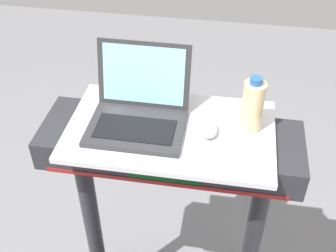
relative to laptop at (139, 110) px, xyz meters
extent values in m
cylinder|color=#28282D|center=(-0.23, -0.02, -0.63)|extent=(0.07, 0.07, 0.91)
cylinder|color=#28282D|center=(0.45, -0.02, -0.63)|extent=(0.07, 0.07, 0.91)
cube|color=#28282D|center=(0.11, -0.02, -0.12)|extent=(0.90, 0.28, 0.11)
cube|color=#0C3F19|center=(0.11, -0.16, -0.12)|extent=(0.24, 0.01, 0.06)
cube|color=maroon|center=(0.11, -0.16, -0.17)|extent=(0.81, 0.00, 0.02)
cube|color=silver|center=(0.11, -0.02, -0.06)|extent=(0.70, 0.42, 0.02)
cube|color=#2D2D30|center=(0.00, -0.05, -0.04)|extent=(0.32, 0.23, 0.02)
cube|color=black|center=(0.00, -0.06, -0.03)|extent=(0.26, 0.13, 0.00)
cube|color=#2D2D30|center=(0.00, 0.09, 0.08)|extent=(0.32, 0.06, 0.23)
cube|color=#8CCCF2|center=(0.00, 0.09, 0.08)|extent=(0.28, 0.05, 0.20)
ellipsoid|color=#B2B2B7|center=(0.24, -0.02, -0.03)|extent=(0.07, 0.11, 0.03)
cylinder|color=beige|center=(0.37, 0.03, 0.04)|extent=(0.07, 0.07, 0.18)
cylinder|color=#2659A5|center=(0.37, 0.03, 0.14)|extent=(0.04, 0.04, 0.02)
camera|label=1|loc=(0.29, -1.12, 0.88)|focal=46.15mm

